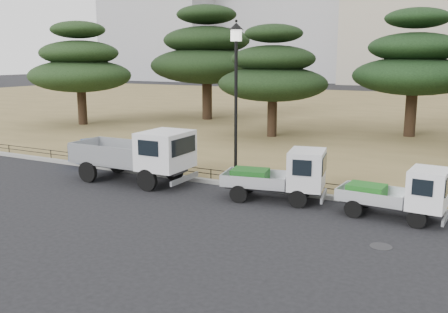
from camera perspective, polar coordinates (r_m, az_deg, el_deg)
The scene contains 14 objects.
ground at distance 17.57m, azimuth -3.07°, elevation -5.30°, with size 220.00×220.00×0.00m, color black.
lawn at distance 46.11m, azimuth 16.97°, elevation 4.71°, with size 120.00×56.00×0.15m, color olive.
curb at distance 19.74m, azimuth 0.82°, elevation -3.17°, with size 120.00×0.25×0.16m, color gray.
truck_large at distance 20.37m, azimuth -9.80°, elevation 0.39°, with size 5.02×2.07×2.18m.
truck_kei_front at distance 17.69m, azimuth 6.62°, elevation -2.13°, with size 3.74×2.11×1.87m.
truck_kei_rear at distance 16.56m, azimuth 19.50°, elevation -3.95°, with size 3.31×1.57×1.70m.
street_lamp at distance 19.37m, azimuth 1.38°, elevation 9.19°, with size 0.55×0.55×6.14m.
pipe_fence at distance 19.78m, azimuth 1.02°, elevation -2.07°, with size 38.00×0.04×0.40m.
tarp_pile at distance 24.23m, azimuth -15.10°, elevation 0.43°, with size 1.96×1.64×1.13m.
manhole at distance 14.30m, azimuth 17.50°, elevation -9.78°, with size 0.60×0.60×0.01m, color #2D2D30.
pine_west_far at distance 37.73m, azimuth -16.14°, elevation 9.96°, with size 7.27×7.27×7.35m.
pine_west_near at distance 39.40m, azimuth -1.98°, elevation 11.61°, with size 8.75×8.75×8.75m.
pine_center_left at distance 30.82m, azimuth 5.62°, elevation 9.54°, with size 6.69×6.69×6.80m.
pine_center_right at distance 32.78m, azimuth 20.93°, elevation 9.94°, with size 7.29×7.29×7.74m.
Camera 1 is at (8.71, -14.41, 5.04)m, focal length 40.00 mm.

